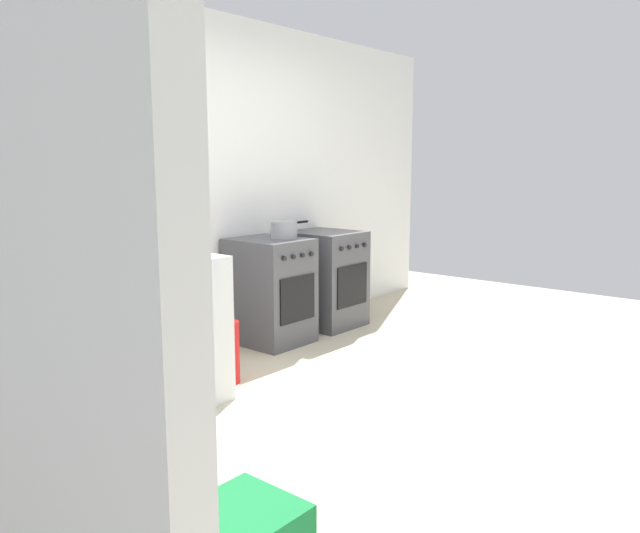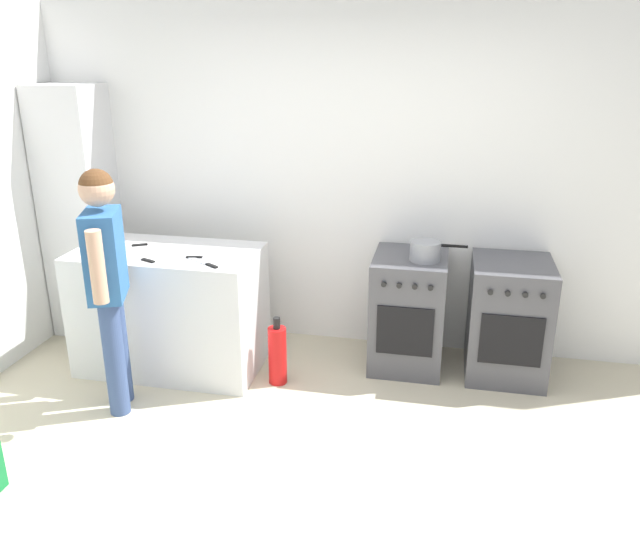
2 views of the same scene
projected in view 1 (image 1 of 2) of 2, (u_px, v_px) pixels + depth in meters
The scene contains 12 objects.
ground_plane at pixel (413, 400), 3.86m from camera, with size 8.00×8.00×0.00m, color beige.
back_wall at pixel (203, 182), 4.88m from camera, with size 6.00×0.10×2.60m, color white.
counter_unit at pixel (107, 342), 3.52m from camera, with size 1.30×0.70×0.90m, color silver.
oven_left at pixel (270, 291), 5.05m from camera, with size 0.52×0.62×0.85m.
oven_right at pixel (325, 278), 5.59m from camera, with size 0.55×0.62×0.85m.
pot at pixel (284, 230), 5.01m from camera, with size 0.39×0.21×0.14m.
knife_bread at pixel (176, 258), 3.59m from camera, with size 0.31×0.22×0.01m.
knife_paring at pixel (119, 268), 3.27m from camera, with size 0.20×0.10×0.01m.
knife_chef at pixel (164, 257), 3.65m from camera, with size 0.31×0.10×0.01m.
knife_utility at pixel (48, 268), 3.26m from camera, with size 0.23×0.15×0.01m.
person at pixel (151, 270), 2.98m from camera, with size 0.31×0.54×1.59m.
fire_extinguisher at pixel (230, 351), 4.13m from camera, with size 0.13×0.13×0.50m.
Camera 1 is at (-3.19, -1.91, 1.45)m, focal length 35.00 mm.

